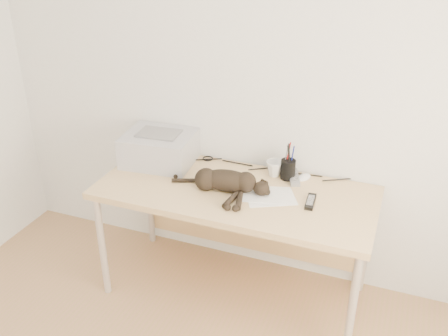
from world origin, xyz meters
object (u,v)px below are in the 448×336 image
at_px(cat, 224,182).
at_px(pen_cup, 288,169).
at_px(mouse, 304,176).
at_px(mug, 274,168).
at_px(desk, 240,202).
at_px(printer, 160,148).

distance_m(cat, pen_cup, 0.41).
bearing_deg(mouse, mug, -146.99).
xyz_separation_m(cat, pen_cup, (0.30, 0.28, 0.00)).
height_order(mug, mouse, mug).
height_order(desk, mug, mug).
height_order(desk, printer, printer).
bearing_deg(pen_cup, cat, -137.65).
height_order(cat, pen_cup, pen_cup).
bearing_deg(printer, desk, -8.36).
xyz_separation_m(mug, pen_cup, (0.08, -0.01, 0.02)).
bearing_deg(mug, cat, -127.55).
relative_size(mug, mouse, 0.95).
xyz_separation_m(mug, mouse, (0.18, 0.03, -0.03)).
height_order(printer, mug, printer).
relative_size(printer, mouse, 4.25).
height_order(desk, mouse, mouse).
xyz_separation_m(printer, mouse, (0.91, 0.11, -0.08)).
height_order(pen_cup, mouse, pen_cup).
bearing_deg(pen_cup, desk, -147.52).
xyz_separation_m(desk, cat, (-0.06, -0.12, 0.19)).
relative_size(desk, cat, 2.68).
bearing_deg(mouse, printer, -149.94).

